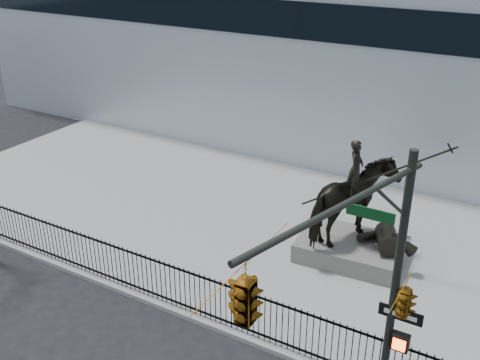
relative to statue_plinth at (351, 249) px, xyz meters
The scene contains 7 objects.
ground 7.71m from the statue_plinth, 121.30° to the right, with size 120.00×120.00×0.00m, color black.
plaza 4.04m from the statue_plinth, behind, with size 30.00×12.00×0.15m, color gray.
building 14.57m from the statue_plinth, 106.59° to the left, with size 44.00×14.00×9.00m, color silver.
picket_fence 6.67m from the statue_plinth, 126.90° to the right, with size 22.10×0.10×1.50m.
statue_plinth is the anchor object (origin of this frame).
equestrian_statue 1.74m from the statue_plinth, ahead, with size 4.58×3.00×3.88m.
traffic_signal_right 9.94m from the statue_plinth, 73.96° to the right, with size 2.17×6.86×7.00m.
Camera 1 is at (9.11, -9.86, 10.86)m, focal length 42.00 mm.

